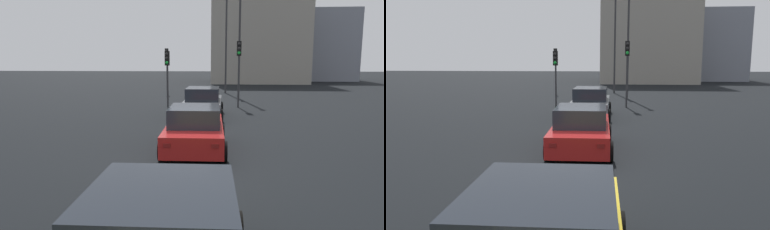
# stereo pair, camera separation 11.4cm
# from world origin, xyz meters

# --- Properties ---
(ground_plane) EXTENTS (160.00, 160.00, 0.20)m
(ground_plane) POSITION_xyz_m (0.00, 0.00, -0.10)
(ground_plane) COLOR black
(car_grey_lead) EXTENTS (4.83, 2.18, 1.57)m
(car_grey_lead) POSITION_xyz_m (8.51, -0.04, 0.76)
(car_grey_lead) COLOR slate
(car_grey_lead) RESTS_ON ground_plane
(car_red_second) EXTENTS (4.51, 2.09, 1.51)m
(car_red_second) POSITION_xyz_m (1.57, -0.05, 0.73)
(car_red_second) COLOR maroon
(car_red_second) RESTS_ON ground_plane
(traffic_light_near_left) EXTENTS (0.33, 0.30, 3.96)m
(traffic_light_near_left) POSITION_xyz_m (21.43, 3.68, 2.85)
(traffic_light_near_left) COLOR #2D2D30
(traffic_light_near_left) RESTS_ON ground_plane
(traffic_light_near_right) EXTENTS (0.32, 0.30, 4.13)m
(traffic_light_near_right) POSITION_xyz_m (12.42, -2.11, 2.97)
(traffic_light_near_right) COLOR #2D2D30
(traffic_light_near_right) RESTS_ON ground_plane
(traffic_light_far_left) EXTENTS (0.32, 0.30, 3.53)m
(traffic_light_far_left) POSITION_xyz_m (12.44, 2.38, 2.55)
(traffic_light_far_left) COLOR #2D2D30
(traffic_light_far_left) RESTS_ON ground_plane
(street_lamp_kerbside) EXTENTS (0.56, 0.36, 8.89)m
(street_lamp_kerbside) POSITION_xyz_m (22.07, -1.53, 5.12)
(street_lamp_kerbside) COLOR #2D2D30
(street_lamp_kerbside) RESTS_ON ground_plane
(street_lamp_far) EXTENTS (0.56, 0.36, 8.48)m
(street_lamp_far) POSITION_xyz_m (17.57, -2.43, 4.91)
(street_lamp_far) COLOR #2D2D30
(street_lamp_far) RESTS_ON ground_plane
(building_facade_left) EXTENTS (9.77, 11.88, 9.83)m
(building_facade_left) POSITION_xyz_m (44.28, -14.00, 4.92)
(building_facade_left) COLOR gray
(building_facade_left) RESTS_ON ground_plane
(building_facade_center) EXTENTS (11.12, 11.99, 11.75)m
(building_facade_center) POSITION_xyz_m (38.76, -6.00, 5.87)
(building_facade_center) COLOR gray
(building_facade_center) RESTS_ON ground_plane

